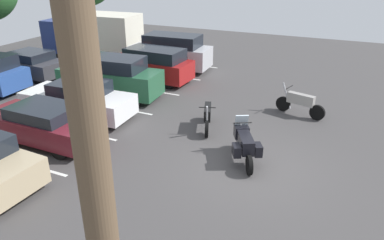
{
  "coord_description": "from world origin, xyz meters",
  "views": [
    {
      "loc": [
        -10.05,
        -2.53,
        6.18
      ],
      "look_at": [
        1.15,
        2.51,
        0.7
      ],
      "focal_mm": 34.4,
      "sensor_mm": 36.0,
      "label": 1
    }
  ],
  "objects_px": {
    "car_maroon": "(42,123)",
    "motorcycle_third": "(207,116)",
    "car_silver": "(171,52)",
    "car_far_charcoal": "(28,64)",
    "car_red": "(151,65)",
    "car_white": "(78,100)",
    "motorcycle_second": "(300,103)",
    "utility_pole": "(92,151)",
    "car_green": "(111,77)",
    "motorcycle_touring": "(244,143)",
    "box_truck": "(94,35)"
  },
  "relations": [
    {
      "from": "car_far_charcoal",
      "to": "utility_pole",
      "type": "height_order",
      "value": "utility_pole"
    },
    {
      "from": "motorcycle_touring",
      "to": "car_green",
      "type": "distance_m",
      "value": 8.19
    },
    {
      "from": "motorcycle_second",
      "to": "motorcycle_touring",
      "type": "bearing_deg",
      "value": 167.44
    },
    {
      "from": "car_red",
      "to": "car_silver",
      "type": "distance_m",
      "value": 2.51
    },
    {
      "from": "motorcycle_touring",
      "to": "car_maroon",
      "type": "bearing_deg",
      "value": 103.13
    },
    {
      "from": "motorcycle_third",
      "to": "car_white",
      "type": "xyz_separation_m",
      "value": [
        -1.06,
        5.35,
        0.2
      ]
    },
    {
      "from": "motorcycle_second",
      "to": "utility_pole",
      "type": "height_order",
      "value": "utility_pole"
    },
    {
      "from": "car_silver",
      "to": "box_truck",
      "type": "height_order",
      "value": "box_truck"
    },
    {
      "from": "car_maroon",
      "to": "box_truck",
      "type": "xyz_separation_m",
      "value": [
        10.57,
        5.83,
        0.82
      ]
    },
    {
      "from": "motorcycle_third",
      "to": "car_maroon",
      "type": "relative_size",
      "value": 0.46
    },
    {
      "from": "car_white",
      "to": "car_far_charcoal",
      "type": "xyz_separation_m",
      "value": [
        3.37,
        6.39,
        -0.03
      ]
    },
    {
      "from": "car_white",
      "to": "motorcycle_third",
      "type": "bearing_deg",
      "value": -78.74
    },
    {
      "from": "motorcycle_touring",
      "to": "car_silver",
      "type": "bearing_deg",
      "value": 39.32
    },
    {
      "from": "car_green",
      "to": "utility_pole",
      "type": "relative_size",
      "value": 0.54
    },
    {
      "from": "motorcycle_second",
      "to": "car_green",
      "type": "height_order",
      "value": "car_green"
    },
    {
      "from": "car_maroon",
      "to": "car_green",
      "type": "bearing_deg",
      "value": 5.58
    },
    {
      "from": "motorcycle_third",
      "to": "box_truck",
      "type": "relative_size",
      "value": 0.31
    },
    {
      "from": "car_green",
      "to": "car_red",
      "type": "distance_m",
      "value": 2.97
    },
    {
      "from": "motorcycle_touring",
      "to": "car_green",
      "type": "relative_size",
      "value": 0.4
    },
    {
      "from": "motorcycle_touring",
      "to": "utility_pole",
      "type": "distance_m",
      "value": 9.34
    },
    {
      "from": "car_maroon",
      "to": "motorcycle_third",
      "type": "bearing_deg",
      "value": -55.92
    },
    {
      "from": "motorcycle_touring",
      "to": "motorcycle_second",
      "type": "bearing_deg",
      "value": -12.56
    },
    {
      "from": "car_green",
      "to": "car_red",
      "type": "xyz_separation_m",
      "value": [
        2.93,
        -0.5,
        -0.06
      ]
    },
    {
      "from": "car_white",
      "to": "box_truck",
      "type": "distance_m",
      "value": 9.93
    },
    {
      "from": "car_maroon",
      "to": "car_far_charcoal",
      "type": "distance_m",
      "value": 8.81
    },
    {
      "from": "motorcycle_touring",
      "to": "motorcycle_third",
      "type": "height_order",
      "value": "motorcycle_touring"
    },
    {
      "from": "motorcycle_second",
      "to": "car_white",
      "type": "bearing_deg",
      "value": 115.01
    },
    {
      "from": "motorcycle_second",
      "to": "motorcycle_third",
      "type": "relative_size",
      "value": 1.06
    },
    {
      "from": "car_white",
      "to": "car_far_charcoal",
      "type": "height_order",
      "value": "car_white"
    },
    {
      "from": "car_white",
      "to": "car_red",
      "type": "relative_size",
      "value": 1.04
    },
    {
      "from": "motorcycle_second",
      "to": "car_silver",
      "type": "xyz_separation_m",
      "value": [
        4.06,
        8.13,
        0.47
      ]
    },
    {
      "from": "car_maroon",
      "to": "car_red",
      "type": "relative_size",
      "value": 0.96
    },
    {
      "from": "utility_pole",
      "to": "car_silver",
      "type": "bearing_deg",
      "value": 25.46
    },
    {
      "from": "car_far_charcoal",
      "to": "box_truck",
      "type": "relative_size",
      "value": 0.71
    },
    {
      "from": "car_red",
      "to": "box_truck",
      "type": "xyz_separation_m",
      "value": [
        2.76,
        5.85,
        0.63
      ]
    },
    {
      "from": "car_red",
      "to": "utility_pole",
      "type": "distance_m",
      "value": 17.0
    },
    {
      "from": "car_white",
      "to": "utility_pole",
      "type": "relative_size",
      "value": 0.52
    },
    {
      "from": "car_maroon",
      "to": "motorcycle_touring",
      "type": "bearing_deg",
      "value": -76.87
    },
    {
      "from": "car_white",
      "to": "motorcycle_touring",
      "type": "bearing_deg",
      "value": -95.43
    },
    {
      "from": "car_silver",
      "to": "utility_pole",
      "type": "height_order",
      "value": "utility_pole"
    },
    {
      "from": "motorcycle_touring",
      "to": "motorcycle_third",
      "type": "relative_size",
      "value": 0.99
    },
    {
      "from": "car_green",
      "to": "utility_pole",
      "type": "bearing_deg",
      "value": -143.64
    },
    {
      "from": "motorcycle_second",
      "to": "utility_pole",
      "type": "distance_m",
      "value": 13.61
    },
    {
      "from": "car_green",
      "to": "car_silver",
      "type": "bearing_deg",
      "value": -4.4
    },
    {
      "from": "car_silver",
      "to": "car_far_charcoal",
      "type": "height_order",
      "value": "car_silver"
    },
    {
      "from": "motorcycle_touring",
      "to": "car_silver",
      "type": "xyz_separation_m",
      "value": [
        8.67,
        7.1,
        0.39
      ]
    },
    {
      "from": "motorcycle_third",
      "to": "car_maroon",
      "type": "distance_m",
      "value": 6.08
    },
    {
      "from": "motorcycle_third",
      "to": "car_green",
      "type": "xyz_separation_m",
      "value": [
        1.47,
        5.51,
        0.43
      ]
    },
    {
      "from": "motorcycle_second",
      "to": "car_far_charcoal",
      "type": "distance_m",
      "value": 14.79
    },
    {
      "from": "utility_pole",
      "to": "motorcycle_touring",
      "type": "bearing_deg",
      "value": 6.79
    }
  ]
}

